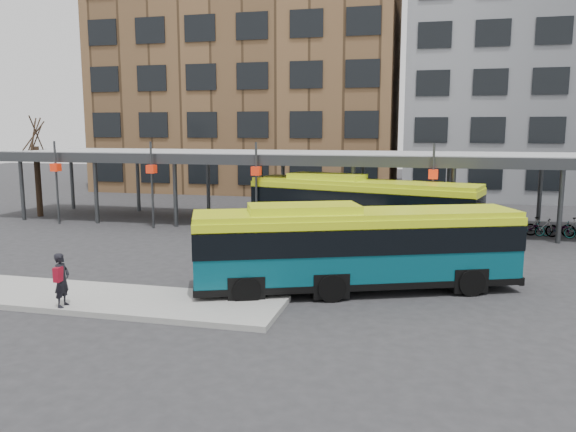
# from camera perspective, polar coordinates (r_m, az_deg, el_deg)

# --- Properties ---
(ground) EXTENTS (120.00, 120.00, 0.00)m
(ground) POSITION_cam_1_polar(r_m,az_deg,el_deg) (20.07, -2.92, -7.04)
(ground) COLOR #28282B
(ground) RESTS_ON ground
(boarding_island) EXTENTS (14.00, 3.00, 0.18)m
(boarding_island) POSITION_cam_1_polar(r_m,az_deg,el_deg) (19.76, -21.14, -7.63)
(boarding_island) COLOR gray
(boarding_island) RESTS_ON ground
(canopy) EXTENTS (40.00, 6.53, 4.80)m
(canopy) POSITION_cam_1_polar(r_m,az_deg,el_deg) (31.90, 3.49, 6.00)
(canopy) COLOR #999B9E
(canopy) RESTS_ON ground
(tree) EXTENTS (1.64, 1.64, 5.60)m
(tree) POSITION_cam_1_polar(r_m,az_deg,el_deg) (38.62, -24.07, 3.55)
(tree) COLOR black
(tree) RESTS_ON ground
(building_brick) EXTENTS (26.00, 14.00, 22.00)m
(building_brick) POSITION_cam_1_polar(r_m,az_deg,el_deg) (53.11, -3.65, 14.80)
(building_brick) COLOR brown
(building_brick) RESTS_ON ground
(building_grey) EXTENTS (24.00, 14.00, 20.00)m
(building_grey) POSITION_cam_1_polar(r_m,az_deg,el_deg) (51.78, 25.86, 13.00)
(building_grey) COLOR slate
(building_grey) RESTS_ON ground
(bus_front) EXTENTS (11.04, 6.16, 3.02)m
(bus_front) POSITION_cam_1_polar(r_m,az_deg,el_deg) (19.16, 6.84, -3.02)
(bus_front) COLOR #074756
(bus_front) RESTS_ON ground
(bus_rear) EXTENTS (11.83, 5.48, 3.20)m
(bus_rear) POSITION_cam_1_polar(r_m,az_deg,el_deg) (28.50, 7.36, 1.07)
(bus_rear) COLOR #074756
(bus_rear) RESTS_ON ground
(pedestrian) EXTENTS (0.44, 0.65, 1.64)m
(pedestrian) POSITION_cam_1_polar(r_m,az_deg,el_deg) (18.25, -22.00, -6.01)
(pedestrian) COLOR black
(pedestrian) RESTS_ON boarding_island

